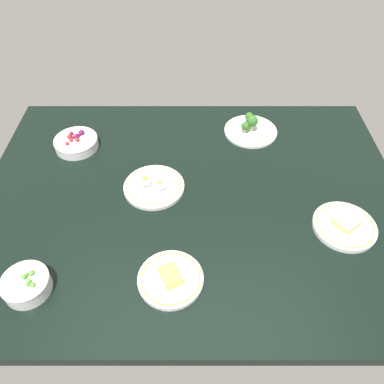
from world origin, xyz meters
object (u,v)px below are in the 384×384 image
(plate_eggs, at_px, (154,186))
(bowl_berries, at_px, (76,142))
(plate_broccoli, at_px, (251,129))
(plate_sandwich, at_px, (345,226))
(plate_cheese, at_px, (170,279))
(bowl_peas, at_px, (26,284))

(plate_eggs, bearing_deg, bowl_berries, 144.40)
(plate_broccoli, relative_size, plate_sandwich, 1.08)
(plate_broccoli, bearing_deg, plate_eggs, -139.09)
(plate_cheese, xyz_separation_m, plate_sandwich, (0.55, 0.19, 0.00))
(bowl_berries, bearing_deg, bowl_peas, -90.38)
(bowl_peas, bearing_deg, plate_eggs, 50.82)
(plate_eggs, height_order, plate_sandwich, same)
(bowl_berries, bearing_deg, plate_sandwich, -23.35)
(plate_broccoli, height_order, bowl_berries, plate_broccoli)
(plate_eggs, distance_m, plate_cheese, 0.38)
(bowl_peas, height_order, plate_sandwich, bowl_peas)
(plate_broccoli, bearing_deg, plate_cheese, -113.49)
(bowl_peas, bearing_deg, plate_sandwich, 13.01)
(bowl_berries, height_order, plate_cheese, bowl_berries)
(plate_eggs, distance_m, bowl_peas, 0.51)
(plate_broccoli, distance_m, bowl_peas, 1.00)
(bowl_berries, bearing_deg, plate_cheese, -56.70)
(plate_broccoli, bearing_deg, plate_sandwich, -63.88)
(bowl_berries, xyz_separation_m, plate_sandwich, (0.94, -0.41, -0.01))
(bowl_peas, distance_m, plate_cheese, 0.40)
(bowl_berries, height_order, plate_sandwich, bowl_berries)
(bowl_berries, bearing_deg, plate_broccoli, 7.94)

